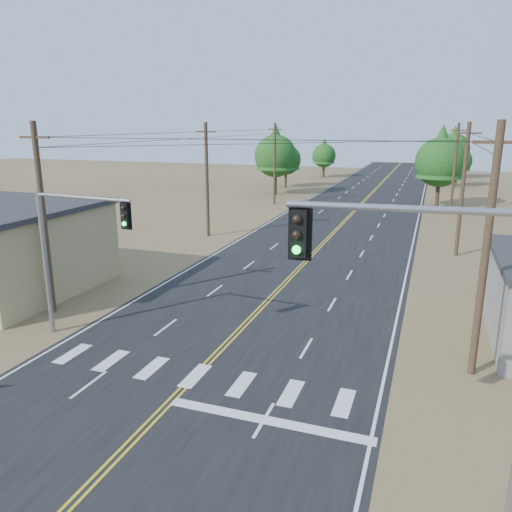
% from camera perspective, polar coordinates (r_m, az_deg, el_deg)
% --- Properties ---
extents(road, '(15.00, 200.00, 0.02)m').
position_cam_1_polar(road, '(40.43, 6.95, 0.67)').
color(road, black).
rests_on(road, ground).
extents(utility_pole_left_near, '(1.80, 0.30, 10.00)m').
position_cam_1_polar(utility_pole_left_near, '(28.12, -23.11, 3.99)').
color(utility_pole_left_near, '#4C3826').
rests_on(utility_pole_left_near, ground).
extents(utility_pole_left_mid, '(1.80, 0.30, 10.00)m').
position_cam_1_polar(utility_pole_left_mid, '(44.76, -5.63, 8.73)').
color(utility_pole_left_mid, '#4C3826').
rests_on(utility_pole_left_mid, ground).
extents(utility_pole_left_far, '(1.80, 0.30, 10.00)m').
position_cam_1_polar(utility_pole_left_far, '(63.37, 2.15, 10.57)').
color(utility_pole_left_far, '#4C3826').
rests_on(utility_pole_left_far, ground).
extents(utility_pole_right_near, '(1.80, 0.30, 10.00)m').
position_cam_1_polar(utility_pole_right_near, '(20.96, 24.77, 0.45)').
color(utility_pole_right_near, '#4C3826').
rests_on(utility_pole_right_near, ground).
extents(utility_pole_right_mid, '(1.80, 0.30, 10.00)m').
position_cam_1_polar(utility_pole_right_mid, '(40.64, 22.53, 7.06)').
color(utility_pole_right_mid, '#4C3826').
rests_on(utility_pole_right_mid, ground).
extents(utility_pole_right_far, '(1.80, 0.30, 10.00)m').
position_cam_1_polar(utility_pole_right_far, '(60.53, 21.75, 9.34)').
color(utility_pole_right_far, '#4C3826').
rests_on(utility_pole_right_far, ground).
extents(signal_mast_left, '(5.27, 0.76, 6.94)m').
position_cam_1_polar(signal_mast_left, '(24.22, -20.78, 1.51)').
color(signal_mast_left, gray).
rests_on(signal_mast_left, ground).
extents(signal_mast_right, '(6.17, 0.96, 8.12)m').
position_cam_1_polar(signal_mast_right, '(13.09, 22.34, -5.90)').
color(signal_mast_right, gray).
rests_on(signal_mast_right, ground).
extents(tree_left_near, '(5.95, 5.95, 9.92)m').
position_cam_1_polar(tree_left_near, '(72.09, 2.24, 11.84)').
color(tree_left_near, '#3F2D1E').
rests_on(tree_left_near, ground).
extents(tree_left_mid, '(4.75, 4.75, 7.91)m').
position_cam_1_polar(tree_left_mid, '(80.76, 3.44, 11.27)').
color(tree_left_mid, '#3F2D1E').
rests_on(tree_left_mid, ground).
extents(tree_left_far, '(4.42, 4.42, 7.36)m').
position_cam_1_polar(tree_left_far, '(96.88, 7.78, 11.56)').
color(tree_left_far, '#3F2D1E').
rests_on(tree_left_far, ground).
extents(tree_right_near, '(5.91, 5.91, 9.85)m').
position_cam_1_polar(tree_right_near, '(64.52, 20.38, 10.55)').
color(tree_right_near, '#3F2D1E').
rests_on(tree_right_near, ground).
extents(tree_right_mid, '(4.42, 4.42, 7.36)m').
position_cam_1_polar(tree_right_mid, '(87.85, 22.08, 10.30)').
color(tree_right_mid, '#3F2D1E').
rests_on(tree_right_mid, ground).
extents(tree_right_far, '(5.81, 5.81, 9.68)m').
position_cam_1_polar(tree_right_far, '(101.06, 21.66, 11.61)').
color(tree_right_far, '#3F2D1E').
rests_on(tree_right_far, ground).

